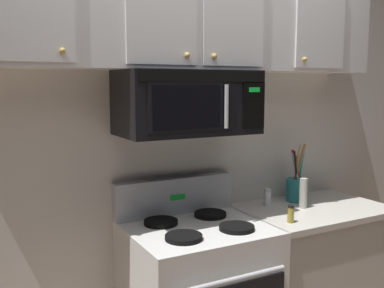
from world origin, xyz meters
The scene contains 8 objects.
back_wall centered at (0.00, 0.79, 1.35)m, with size 5.20×0.10×2.70m, color silver.
over_range_microwave centered at (0.00, 0.54, 1.58)m, with size 0.76×0.43×0.35m.
upper_cabinets centered at (0.00, 0.57, 2.02)m, with size 2.50×0.36×0.55m.
counter_segment centered at (0.84, 0.43, 0.45)m, with size 0.93×0.65×0.90m.
utensil_crock_teal centered at (0.84, 0.59, 1.00)m, with size 0.13×0.13×0.39m.
salt_shaker centered at (0.60, 0.58, 0.96)m, with size 0.04×0.04×0.11m.
pepper_mill centered at (0.77, 0.44, 1.00)m, with size 0.05×0.05×0.19m, color #B7B2A8.
spice_jar centered at (0.50, 0.24, 0.95)m, with size 0.04×0.04×0.10m.
Camera 1 is at (-1.14, -1.63, 1.67)m, focal length 41.53 mm.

